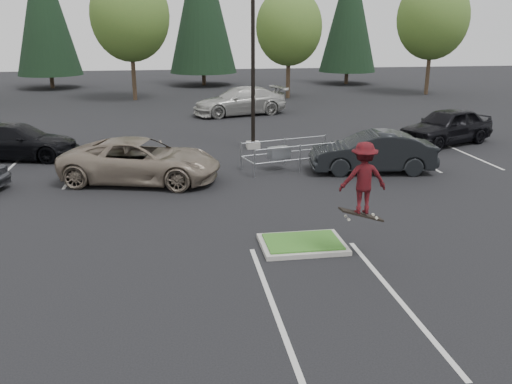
{
  "coord_description": "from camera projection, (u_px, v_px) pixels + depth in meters",
  "views": [
    {
      "loc": [
        -3.27,
        -12.9,
        5.61
      ],
      "look_at": [
        -1.01,
        1.5,
        1.1
      ],
      "focal_mm": 38.0,
      "sensor_mm": 36.0,
      "label": 1
    }
  ],
  "objects": [
    {
      "name": "ground",
      "position": [
        302.0,
        246.0,
        14.31
      ],
      "size": [
        120.0,
        120.0,
        0.0
      ],
      "primitive_type": "plane",
      "color": "black",
      "rests_on": "ground"
    },
    {
      "name": "grass_median",
      "position": [
        302.0,
        244.0,
        14.29
      ],
      "size": [
        2.2,
        1.6,
        0.16
      ],
      "color": "#A19D96",
      "rests_on": "ground"
    },
    {
      "name": "decid_d",
      "position": [
        432.0,
        21.0,
        43.85
      ],
      "size": [
        5.76,
        5.76,
        9.43
      ],
      "color": "#38281C",
      "rests_on": "ground"
    },
    {
      "name": "stall_lines",
      "position": [
        228.0,
        185.0,
        19.8
      ],
      "size": [
        22.62,
        17.6,
        0.01
      ],
      "color": "beige",
      "rests_on": "ground"
    },
    {
      "name": "car_l_tan",
      "position": [
        140.0,
        160.0,
        20.01
      ],
      "size": [
        6.31,
        4.1,
        1.62
      ],
      "primitive_type": "imported",
      "rotation": [
        0.0,
        0.0,
        1.31
      ],
      "color": "gray",
      "rests_on": "ground"
    },
    {
      "name": "car_r_black",
      "position": [
        447.0,
        126.0,
        26.39
      ],
      "size": [
        5.55,
        3.98,
        1.76
      ],
      "primitive_type": "imported",
      "rotation": [
        0.0,
        0.0,
        5.13
      ],
      "color": "black",
      "rests_on": "ground"
    },
    {
      "name": "skateboarder",
      "position": [
        363.0,
        179.0,
        12.93
      ],
      "size": [
        1.16,
        0.7,
        2.0
      ],
      "rotation": [
        0.0,
        0.0,
        3.1
      ],
      "color": "black",
      "rests_on": "ground"
    },
    {
      "name": "car_l_black",
      "position": [
        16.0,
        141.0,
        23.46
      ],
      "size": [
        5.59,
        3.11,
        1.53
      ],
      "primitive_type": "imported",
      "rotation": [
        0.0,
        0.0,
        1.38
      ],
      "color": "black",
      "rests_on": "ground"
    },
    {
      "name": "decid_b",
      "position": [
        130.0,
        19.0,
        40.45
      ],
      "size": [
        5.89,
        5.89,
        9.64
      ],
      "color": "#38281C",
      "rests_on": "ground"
    },
    {
      "name": "light_pole",
      "position": [
        253.0,
        49.0,
        24.36
      ],
      "size": [
        0.7,
        0.6,
        10.12
      ],
      "color": "#A19D96",
      "rests_on": "ground"
    },
    {
      "name": "car_r_charc",
      "position": [
        372.0,
        152.0,
        21.35
      ],
      "size": [
        5.02,
        2.3,
        1.6
      ],
      "primitive_type": "imported",
      "rotation": [
        0.0,
        0.0,
        4.58
      ],
      "color": "black",
      "rests_on": "ground"
    },
    {
      "name": "decid_c",
      "position": [
        289.0,
        29.0,
        41.8
      ],
      "size": [
        5.12,
        5.12,
        8.38
      ],
      "color": "#38281C",
      "rests_on": "ground"
    },
    {
      "name": "conif_a",
      "position": [
        44.0,
        7.0,
        47.89
      ],
      "size": [
        5.72,
        5.72,
        13.0
      ],
      "color": "#38281C",
      "rests_on": "ground"
    },
    {
      "name": "conif_c",
      "position": [
        350.0,
        11.0,
        51.64
      ],
      "size": [
        5.5,
        5.5,
        12.5
      ],
      "color": "#38281C",
      "rests_on": "ground"
    },
    {
      "name": "car_far_silver",
      "position": [
        241.0,
        101.0,
        34.99
      ],
      "size": [
        6.54,
        4.04,
        1.77
      ],
      "primitive_type": "imported",
      "rotation": [
        0.0,
        0.0,
        4.99
      ],
      "color": "#B4B3AE",
      "rests_on": "ground"
    },
    {
      "name": "cart_corral",
      "position": [
        282.0,
        153.0,
        21.7
      ],
      "size": [
        4.16,
        2.36,
        1.12
      ],
      "rotation": [
        0.0,
        0.0,
        0.26
      ],
      "color": "#979A9F",
      "rests_on": "ground"
    }
  ]
}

